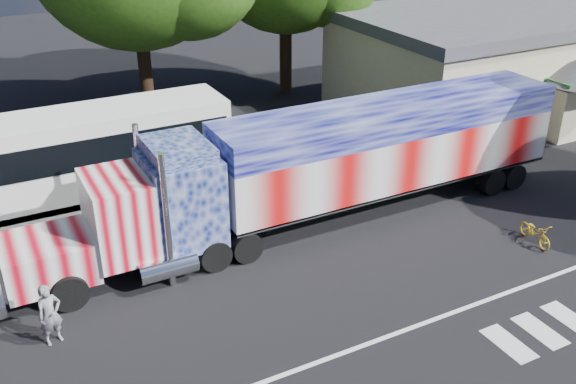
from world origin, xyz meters
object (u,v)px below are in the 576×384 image
woman (50,315)px  bicycle (535,232)px  coach_bus (67,160)px  semi_truck (329,164)px

woman → bicycle: woman is taller
woman → bicycle: bearing=-24.6°
coach_bus → woman: (-2.12, -8.23, -0.98)m
semi_truck → bicycle: (5.59, -4.77, -1.90)m
semi_truck → coach_bus: semi_truck is taller
woman → bicycle: 16.05m
semi_truck → coach_bus: bearing=144.7°
semi_truck → coach_bus: 10.01m
semi_truck → bicycle: 7.59m
coach_bus → bicycle: coach_bus is taller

